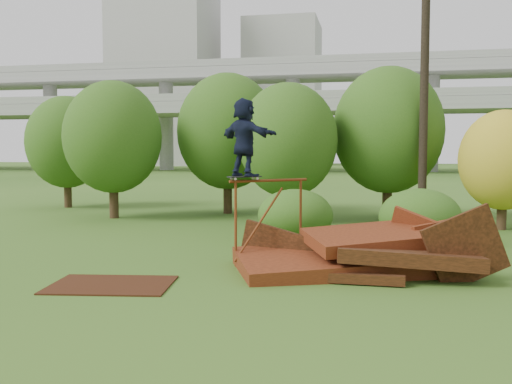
% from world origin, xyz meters
% --- Properties ---
extents(ground, '(240.00, 240.00, 0.00)m').
position_xyz_m(ground, '(0.00, 0.00, 0.00)').
color(ground, '#2D5116').
rests_on(ground, ground).
extents(scrap_pile, '(5.76, 3.70, 1.81)m').
position_xyz_m(scrap_pile, '(1.52, 1.26, 0.34)').
color(scrap_pile, '#451B0C').
rests_on(scrap_pile, ground).
extents(grind_rail, '(1.55, 1.40, 1.90)m').
position_xyz_m(grind_rail, '(-0.47, 1.90, 1.29)').
color(grind_rail, '#6B3010').
rests_on(grind_rail, ground).
extents(skateboard, '(0.71, 0.67, 0.08)m').
position_xyz_m(skateboard, '(-0.95, 1.47, 1.97)').
color(skateboard, black).
rests_on(skateboard, grind_rail).
extents(skater, '(1.60, 1.30, 1.71)m').
position_xyz_m(skater, '(-0.95, 1.47, 2.84)').
color(skater, black).
rests_on(skater, skateboard).
extents(flat_plate, '(2.46, 1.92, 0.03)m').
position_xyz_m(flat_plate, '(-2.98, -0.93, 0.01)').
color(flat_plate, '#35190B').
rests_on(flat_plate, ground).
extents(tree_0, '(3.70, 3.70, 5.21)m').
position_xyz_m(tree_0, '(-7.85, 9.34, 3.08)').
color(tree_0, black).
rests_on(tree_0, ground).
extents(tree_1, '(4.12, 4.12, 5.73)m').
position_xyz_m(tree_1, '(-4.02, 11.85, 3.35)').
color(tree_1, black).
rests_on(tree_1, ground).
extents(tree_2, '(3.53, 3.53, 4.97)m').
position_xyz_m(tree_2, '(-1.16, 9.30, 2.93)').
color(tree_2, black).
rests_on(tree_2, ground).
extents(tree_3, '(4.10, 4.10, 5.69)m').
position_xyz_m(tree_3, '(2.34, 11.14, 3.33)').
color(tree_3, black).
rests_on(tree_3, ground).
extents(tree_4, '(2.81, 2.81, 3.88)m').
position_xyz_m(tree_4, '(5.92, 8.85, 2.26)').
color(tree_4, black).
rests_on(tree_4, ground).
extents(tree_6, '(3.61, 3.61, 5.05)m').
position_xyz_m(tree_6, '(-11.77, 12.81, 2.96)').
color(tree_6, black).
rests_on(tree_6, ground).
extents(shrub_left, '(2.13, 1.97, 1.48)m').
position_xyz_m(shrub_left, '(-0.32, 5.15, 0.74)').
color(shrub_left, '#254C14').
rests_on(shrub_left, ground).
extents(shrub_right, '(2.18, 2.00, 1.54)m').
position_xyz_m(shrub_right, '(3.07, 5.01, 0.77)').
color(shrub_right, '#254C14').
rests_on(shrub_right, ground).
extents(utility_pole, '(1.40, 0.28, 10.42)m').
position_xyz_m(utility_pole, '(3.45, 9.21, 5.28)').
color(utility_pole, black).
rests_on(utility_pole, ground).
extents(freeway_overpass, '(160.00, 15.00, 13.70)m').
position_xyz_m(freeway_overpass, '(0.00, 62.92, 10.32)').
color(freeway_overpass, gray).
rests_on(freeway_overpass, ground).
extents(building_left, '(18.00, 16.00, 35.00)m').
position_xyz_m(building_left, '(-38.00, 95.00, 17.50)').
color(building_left, '#9E9E99').
rests_on(building_left, ground).
extents(building_right, '(14.00, 14.00, 28.00)m').
position_xyz_m(building_right, '(-16.00, 102.00, 14.00)').
color(building_right, '#9E9E99').
rests_on(building_right, ground).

